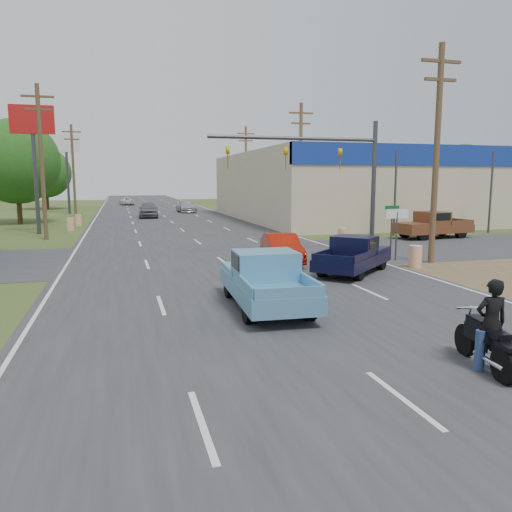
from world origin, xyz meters
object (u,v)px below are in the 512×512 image
object	(u,v)px
rider	(491,328)
distant_car_grey	(148,210)
brown_pickup	(432,225)
distant_car_white	(127,201)
navy_pickup	(354,254)
distant_car_silver	(186,207)
motorcycle	(491,347)
red_convertible	(282,249)
blue_pickup	(265,279)

from	to	relation	value
rider	distant_car_grey	world-z (taller)	rider
brown_pickup	distant_car_white	world-z (taller)	brown_pickup
navy_pickup	distant_car_silver	distance (m)	43.09
distant_car_silver	distant_car_white	distance (m)	22.30
rider	motorcycle	bearing A→B (deg)	90.00
red_convertible	blue_pickup	size ratio (longest dim) A/B	0.77
distant_car_grey	rider	bearing A→B (deg)	-81.62
motorcycle	rider	xyz separation A→B (m)	(0.01, 0.06, 0.40)
rider	brown_pickup	world-z (taller)	rider
motorcycle	distant_car_silver	world-z (taller)	distant_car_silver
motorcycle	navy_pickup	bearing A→B (deg)	86.34
red_convertible	distant_car_silver	bearing A→B (deg)	95.63
motorcycle	distant_car_white	world-z (taller)	distant_car_white
rider	blue_pickup	size ratio (longest dim) A/B	0.34
red_convertible	navy_pickup	distance (m)	3.93
brown_pickup	blue_pickup	bearing A→B (deg)	124.24
distant_car_grey	distant_car_white	size ratio (longest dim) A/B	1.15
distant_car_grey	distant_car_silver	size ratio (longest dim) A/B	1.00
blue_pickup	distant_car_silver	world-z (taller)	blue_pickup
red_convertible	rider	world-z (taller)	rider
distant_car_grey	distant_car_silver	distance (m)	9.35
rider	distant_car_white	size ratio (longest dim) A/B	0.43
rider	navy_pickup	world-z (taller)	rider
motorcycle	navy_pickup	distance (m)	11.13
blue_pickup	brown_pickup	xyz separation A→B (m)	(16.17, 14.95, 0.03)
distant_car_white	distant_car_grey	bearing A→B (deg)	87.18
brown_pickup	distant_car_white	bearing A→B (deg)	11.16
red_convertible	brown_pickup	bearing A→B (deg)	35.18
distant_car_white	brown_pickup	bearing A→B (deg)	103.28
distant_car_silver	distant_car_white	xyz separation A→B (m)	(-6.86, 21.22, -0.12)
rider	brown_pickup	distance (m)	25.00
blue_pickup	navy_pickup	xyz separation A→B (m)	(5.27, 4.54, -0.09)
motorcycle	distant_car_silver	bearing A→B (deg)	97.53
motorcycle	brown_pickup	bearing A→B (deg)	66.55
red_convertible	distant_car_white	size ratio (longest dim) A/B	0.98
distant_car_white	distant_car_silver	bearing A→B (deg)	101.52
motorcycle	navy_pickup	xyz separation A→B (m)	(2.33, 10.88, 0.28)
blue_pickup	navy_pickup	size ratio (longest dim) A/B	1.14
red_convertible	brown_pickup	world-z (taller)	brown_pickup
motorcycle	brown_pickup	size ratio (longest dim) A/B	0.40
red_convertible	brown_pickup	distance (m)	14.87
rider	blue_pickup	bearing A→B (deg)	-56.39
navy_pickup	blue_pickup	bearing A→B (deg)	-92.73
distant_car_grey	blue_pickup	bearing A→B (deg)	-85.04
red_convertible	distant_car_white	xyz separation A→B (m)	(-6.21, 60.99, -0.09)
brown_pickup	distant_car_grey	bearing A→B (deg)	26.63
red_convertible	motorcycle	size ratio (longest dim) A/B	1.80
motorcycle	rider	distance (m)	0.40
navy_pickup	distant_car_white	xyz separation A→B (m)	(-8.35, 64.28, -0.20)
brown_pickup	distant_car_grey	size ratio (longest dim) A/B	1.17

